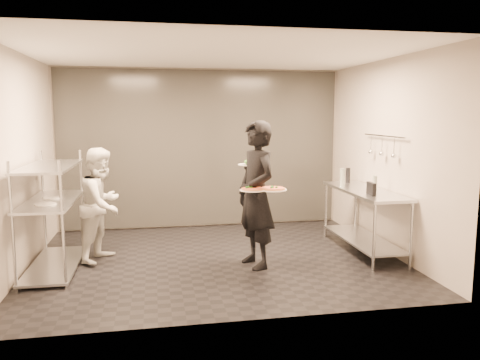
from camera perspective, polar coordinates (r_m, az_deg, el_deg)
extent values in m
cube|color=black|center=(6.64, -2.83, -9.60)|extent=(5.00, 4.00, 0.00)
cube|color=white|center=(6.38, -3.01, 15.13)|extent=(5.00, 4.00, 0.00)
cube|color=#B0A79E|center=(8.34, -4.73, 3.82)|extent=(5.00, 0.00, 2.80)
cube|color=#B0A79E|center=(4.40, 0.51, 0.03)|extent=(5.00, 0.00, 2.80)
cube|color=#B0A79E|center=(6.52, -25.26, 1.89)|extent=(0.00, 4.00, 2.80)
cube|color=#B0A79E|center=(7.13, 17.45, 2.75)|extent=(0.00, 4.00, 2.80)
cube|color=silver|center=(8.31, -4.71, 3.81)|extent=(4.90, 0.04, 2.74)
cylinder|color=silver|center=(5.87, -26.02, -5.21)|extent=(0.04, 0.04, 1.50)
cylinder|color=silver|center=(7.33, -22.83, -2.50)|extent=(0.04, 0.04, 1.50)
cylinder|color=silver|center=(5.75, -20.81, -5.19)|extent=(0.04, 0.04, 1.50)
cylinder|color=silver|center=(7.23, -18.65, -2.43)|extent=(0.04, 0.04, 1.50)
cube|color=silver|center=(6.71, -21.62, -9.55)|extent=(0.60, 1.60, 0.03)
cube|color=silver|center=(6.51, -22.01, -2.39)|extent=(0.60, 1.60, 0.03)
cube|color=silver|center=(6.45, -22.22, 1.55)|extent=(0.60, 1.60, 0.03)
cylinder|color=white|center=(6.17, -22.67, -2.74)|extent=(0.26, 0.26, 0.01)
cylinder|color=white|center=(6.60, -21.85, -2.02)|extent=(0.26, 0.26, 0.01)
cylinder|color=silver|center=(6.27, 16.04, -6.70)|extent=(0.04, 0.04, 0.90)
cylinder|color=silver|center=(7.80, 10.42, -3.63)|extent=(0.04, 0.04, 0.90)
cylinder|color=silver|center=(6.52, 20.17, -6.33)|extent=(0.04, 0.04, 0.90)
cylinder|color=silver|center=(8.00, 13.91, -3.44)|extent=(0.04, 0.04, 0.90)
cube|color=silver|center=(7.20, 14.77, -6.97)|extent=(0.57, 1.71, 0.03)
cube|color=silver|center=(7.05, 14.98, -1.31)|extent=(0.60, 1.80, 0.04)
cylinder|color=silver|center=(7.08, 17.12, 5.17)|extent=(0.02, 1.20, 0.02)
cylinder|color=silver|center=(6.77, 18.29, 3.90)|extent=(0.01, 0.01, 0.22)
sphere|color=silver|center=(6.78, 18.24, 2.80)|extent=(0.07, 0.07, 0.07)
cylinder|color=silver|center=(7.08, 16.94, 4.12)|extent=(0.01, 0.01, 0.22)
sphere|color=silver|center=(7.09, 16.89, 3.07)|extent=(0.07, 0.07, 0.07)
cylinder|color=silver|center=(7.39, 15.69, 4.32)|extent=(0.01, 0.01, 0.22)
sphere|color=silver|center=(7.40, 15.65, 3.32)|extent=(0.07, 0.07, 0.07)
imported|color=black|center=(6.13, 1.98, -1.80)|extent=(0.65, 0.81, 1.93)
imported|color=silver|center=(6.71, -16.46, -2.86)|extent=(0.85, 0.93, 1.56)
cylinder|color=white|center=(5.89, 1.56, -1.23)|extent=(0.33, 0.33, 0.01)
cylinder|color=#B97442|center=(5.89, 1.56, -1.11)|extent=(0.29, 0.29, 0.02)
cylinder|color=#A92616|center=(5.89, 1.56, -1.01)|extent=(0.26, 0.26, 0.01)
sphere|color=#175212|center=(5.88, 1.56, -0.94)|extent=(0.04, 0.04, 0.04)
cylinder|color=white|center=(5.96, 4.03, -1.18)|extent=(0.36, 0.36, 0.01)
cylinder|color=#B97442|center=(5.96, 4.03, -1.06)|extent=(0.31, 0.31, 0.02)
cylinder|color=#A92616|center=(5.96, 4.03, -0.97)|extent=(0.28, 0.28, 0.01)
sphere|color=#175212|center=(5.95, 4.03, -0.89)|extent=(0.04, 0.04, 0.04)
cylinder|color=white|center=(6.35, 1.10, 1.90)|extent=(0.30, 0.30, 0.01)
ellipsoid|color=#225A16|center=(6.34, 1.10, 2.21)|extent=(0.13, 0.13, 0.07)
cube|color=black|center=(6.59, 15.70, -1.03)|extent=(0.07, 0.24, 0.17)
cylinder|color=gray|center=(7.27, 12.37, 0.31)|extent=(0.08, 0.08, 0.27)
cylinder|color=gray|center=(6.97, 16.11, -0.37)|extent=(0.07, 0.07, 0.22)
cylinder|color=black|center=(7.68, 13.03, 0.57)|extent=(0.07, 0.07, 0.24)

